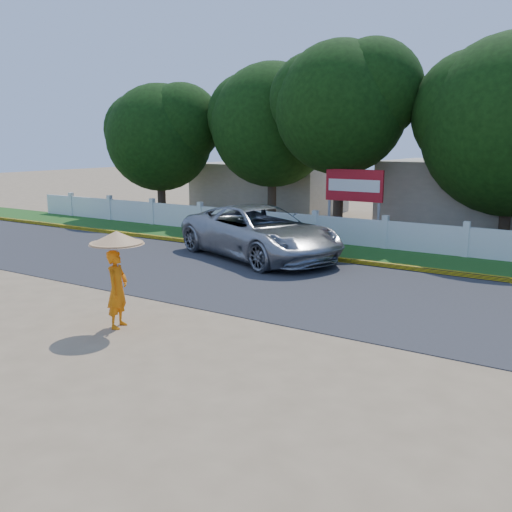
{
  "coord_description": "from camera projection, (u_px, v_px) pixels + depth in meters",
  "views": [
    {
      "loc": [
        7.5,
        -9.69,
        4.13
      ],
      "look_at": [
        0.0,
        2.0,
        1.3
      ],
      "focal_mm": 40.0,
      "sensor_mm": 36.0,
      "label": 1
    }
  ],
  "objects": [
    {
      "name": "ground",
      "position": [
        208.0,
        328.0,
        12.78
      ],
      "size": [
        120.0,
        120.0,
        0.0
      ],
      "primitive_type": "plane",
      "color": "#9E8460",
      "rests_on": "ground"
    },
    {
      "name": "road",
      "position": [
        303.0,
        285.0,
        16.49
      ],
      "size": [
        60.0,
        7.0,
        0.02
      ],
      "primitive_type": "cube",
      "color": "#38383A",
      "rests_on": "ground"
    },
    {
      "name": "grass_verge",
      "position": [
        370.0,
        255.0,
        20.82
      ],
      "size": [
        60.0,
        3.5,
        0.03
      ],
      "primitive_type": "cube",
      "color": "#2D601E",
      "rests_on": "ground"
    },
    {
      "name": "curb",
      "position": [
        352.0,
        261.0,
        19.41
      ],
      "size": [
        40.0,
        0.18,
        0.16
      ],
      "primitive_type": "cube",
      "color": "yellow",
      "rests_on": "ground"
    },
    {
      "name": "fence",
      "position": [
        385.0,
        235.0,
        21.91
      ],
      "size": [
        40.0,
        0.1,
        1.1
      ],
      "primitive_type": "cube",
      "color": "silver",
      "rests_on": "ground"
    },
    {
      "name": "building_near",
      "position": [
        503.0,
        197.0,
        25.72
      ],
      "size": [
        10.0,
        6.0,
        3.2
      ],
      "primitive_type": "cube",
      "color": "#B7AD99",
      "rests_on": "ground"
    },
    {
      "name": "building_far",
      "position": [
        269.0,
        187.0,
        33.46
      ],
      "size": [
        8.0,
        5.0,
        2.8
      ],
      "primitive_type": "cube",
      "color": "#B7AD99",
      "rests_on": "ground"
    },
    {
      "name": "vehicle",
      "position": [
        260.0,
        232.0,
        20.18
      ],
      "size": [
        7.34,
        5.29,
        1.86
      ],
      "primitive_type": "imported",
      "rotation": [
        0.0,
        0.0,
        1.2
      ],
      "color": "#95989C",
      "rests_on": "ground"
    },
    {
      "name": "monk_with_parasol",
      "position": [
        117.0,
        265.0,
        12.54
      ],
      "size": [
        1.21,
        1.21,
        2.19
      ],
      "color": "orange",
      "rests_on": "ground"
    },
    {
      "name": "billboard",
      "position": [
        354.0,
        189.0,
        23.45
      ],
      "size": [
        2.5,
        0.13,
        2.95
      ],
      "color": "gray",
      "rests_on": "ground"
    },
    {
      "name": "tree_row",
      "position": [
        498.0,
        120.0,
        21.81
      ],
      "size": [
        38.16,
        7.84,
        8.68
      ],
      "color": "#473828",
      "rests_on": "ground"
    }
  ]
}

